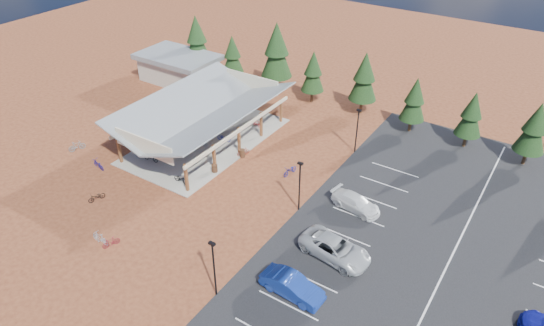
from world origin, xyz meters
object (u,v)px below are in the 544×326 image
at_px(bike_13, 100,238).
at_px(bike_14, 290,170).
at_px(car_1, 292,286).
at_px(bike_0, 151,157).
at_px(lamp_post_1, 300,183).
at_px(trash_bin_1, 242,153).
at_px(bike_10, 98,165).
at_px(bike_15, 243,152).
at_px(bike_pavilion, 204,111).
at_px(lamp_post_2, 357,128).
at_px(bike_5, 209,145).
at_px(bike_8, 97,197).
at_px(bike_11, 111,242).
at_px(bike_4, 181,179).
at_px(bike_7, 257,123).
at_px(bike_1, 189,134).
at_px(bike_3, 237,107).
at_px(bike_2, 195,123).
at_px(trash_bin_0, 215,169).
at_px(bike_6, 224,138).
at_px(bike_9, 77,146).
at_px(car_3, 356,203).
at_px(car_2, 335,249).
at_px(outbuilding, 179,67).
at_px(lamp_post_0, 214,265).

relative_size(bike_13, bike_14, 0.97).
bearing_deg(car_1, bike_0, 73.60).
bearing_deg(bike_14, lamp_post_1, -42.12).
relative_size(bike_0, bike_13, 1.01).
bearing_deg(trash_bin_1, bike_10, -138.14).
bearing_deg(trash_bin_1, bike_15, 104.74).
distance_m(bike_pavilion, lamp_post_2, 16.57).
distance_m(lamp_post_2, car_1, 21.54).
height_order(lamp_post_1, bike_14, lamp_post_1).
distance_m(bike_5, bike_8, 13.22).
bearing_deg(bike_11, bike_4, 116.75).
distance_m(lamp_post_1, bike_7, 16.26).
height_order(bike_11, bike_15, bike_11).
relative_size(bike_1, bike_15, 1.20).
distance_m(trash_bin_1, bike_5, 4.05).
xyz_separation_m(bike_14, car_1, (8.30, -13.36, 0.35)).
bearing_deg(bike_10, bike_3, 177.21).
relative_size(lamp_post_1, bike_2, 2.68).
xyz_separation_m(bike_2, bike_8, (1.66, -15.93, -0.17)).
distance_m(trash_bin_0, bike_10, 12.07).
bearing_deg(bike_11, bike_6, 117.88).
distance_m(bike_8, bike_15, 15.56).
distance_m(bike_8, bike_9, 10.23).
bearing_deg(car_1, car_3, 4.08).
bearing_deg(bike_14, car_2, -32.82).
xyz_separation_m(bike_0, bike_2, (-1.05, 8.31, 0.01)).
bearing_deg(bike_8, trash_bin_1, 79.58).
bearing_deg(lamp_post_2, bike_5, -148.68).
bearing_deg(bike_1, bike_9, 142.07).
bearing_deg(bike_15, lamp_post_2, -117.96).
distance_m(bike_15, car_2, 17.47).
bearing_deg(bike_10, outbuilding, -148.53).
bearing_deg(trash_bin_1, car_2, -28.18).
bearing_deg(bike_10, bike_7, 162.04).
xyz_separation_m(bike_3, bike_9, (-9.04, -16.98, -0.09)).
distance_m(bike_4, bike_8, 7.95).
bearing_deg(bike_8, bike_9, 167.93).
xyz_separation_m(trash_bin_0, car_3, (14.55, 2.34, 0.28)).
relative_size(lamp_post_0, car_2, 0.86).
relative_size(bike_3, car_1, 0.37).
distance_m(lamp_post_2, bike_11, 26.97).
relative_size(bike_3, bike_4, 1.03).
xyz_separation_m(bike_2, bike_15, (8.44, -1.93, -0.16)).
height_order(lamp_post_0, bike_4, lamp_post_0).
relative_size(bike_10, car_3, 0.39).
bearing_deg(bike_0, bike_2, 2.54).
relative_size(bike_pavilion, bike_15, 13.23).
relative_size(bike_3, bike_10, 0.97).
xyz_separation_m(bike_1, car_1, (21.52, -13.14, 0.22)).
relative_size(bike_9, car_1, 0.37).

